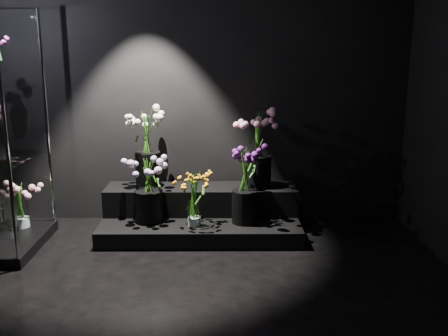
{
  "coord_description": "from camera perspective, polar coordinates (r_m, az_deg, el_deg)",
  "views": [
    {
      "loc": [
        0.16,
        -2.92,
        1.71
      ],
      "look_at": [
        0.19,
        1.2,
        0.72
      ],
      "focal_mm": 40.0,
      "sensor_mm": 36.0,
      "label": 1
    }
  ],
  "objects": [
    {
      "name": "bouquet_pink_roses",
      "position": [
        4.75,
        3.84,
        2.59
      ],
      "size": [
        0.41,
        0.41,
        0.73
      ],
      "rotation": [
        0.0,
        0.0,
        0.13
      ],
      "color": "black",
      "rests_on": "display_riser"
    },
    {
      "name": "floor",
      "position": [
        3.39,
        -3.28,
        -16.9
      ],
      "size": [
        4.0,
        4.0,
        0.0
      ],
      "primitive_type": "plane",
      "color": "black",
      "rests_on": "ground"
    },
    {
      "name": "bouquet_cream_roses",
      "position": [
        4.78,
        -8.77,
        2.88
      ],
      "size": [
        0.46,
        0.46,
        0.75
      ],
      "rotation": [
        0.0,
        0.0,
        0.29
      ],
      "color": "black",
      "rests_on": "display_riser"
    },
    {
      "name": "display_riser",
      "position": [
        4.81,
        -2.66,
        -5.23
      ],
      "size": [
        1.84,
        0.82,
        0.41
      ],
      "color": "black",
      "rests_on": "floor"
    },
    {
      "name": "bouquet_orange_bells",
      "position": [
        4.46,
        -3.46,
        -3.3
      ],
      "size": [
        0.37,
        0.37,
        0.52
      ],
      "rotation": [
        0.0,
        0.0,
        0.42
      ],
      "color": "white",
      "rests_on": "display_riser"
    },
    {
      "name": "wall_front",
      "position": [
        0.98,
        -10.08,
        -5.32
      ],
      "size": [
        4.0,
        0.0,
        4.0
      ],
      "primitive_type": "plane",
      "rotation": [
        -1.57,
        0.0,
        0.0
      ],
      "color": "black",
      "rests_on": "floor"
    },
    {
      "name": "bouquet_lilac",
      "position": [
        4.6,
        -8.64,
        -1.95
      ],
      "size": [
        0.43,
        0.43,
        0.61
      ],
      "rotation": [
        0.0,
        0.0,
        -0.24
      ],
      "color": "black",
      "rests_on": "display_riser"
    },
    {
      "name": "wall_back",
      "position": [
        4.93,
        -2.36,
        9.86
      ],
      "size": [
        4.0,
        0.0,
        4.0
      ],
      "primitive_type": "plane",
      "rotation": [
        1.57,
        0.0,
        0.0
      ],
      "color": "black",
      "rests_on": "floor"
    },
    {
      "name": "bouquet_purple",
      "position": [
        4.51,
        2.4,
        -1.61
      ],
      "size": [
        0.38,
        0.38,
        0.69
      ],
      "rotation": [
        0.0,
        0.0,
        -0.25
      ],
      "color": "black",
      "rests_on": "display_riser"
    },
    {
      "name": "bouquet_case_base_pink",
      "position": [
        4.96,
        -22.31,
        -3.66
      ],
      "size": [
        0.44,
        0.44,
        0.45
      ],
      "rotation": [
        0.0,
        0.0,
        0.41
      ],
      "color": "white",
      "rests_on": "display_case"
    }
  ]
}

